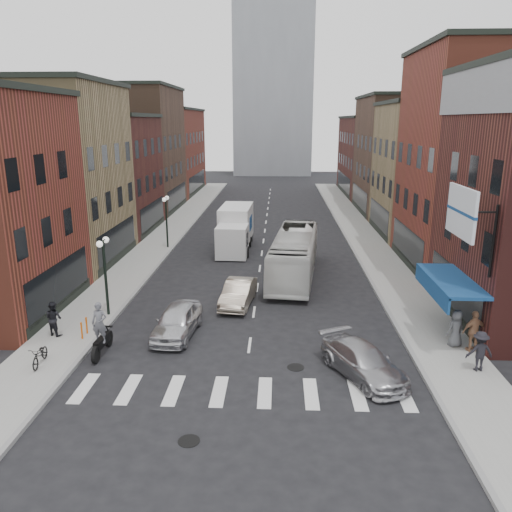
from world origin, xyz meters
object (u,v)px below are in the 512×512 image
Objects in this scene: box_truck at (235,229)px; parked_bicycle at (40,355)px; sedan_left_far at (238,293)px; ped_right_b at (474,331)px; curb_car at (363,362)px; streetlamp_far at (166,212)px; bike_rack at (84,328)px; billboard_sign at (463,214)px; ped_left_solo at (54,318)px; streetlamp_near at (104,262)px; ped_right_c at (456,328)px; motorcycle_rider at (100,331)px; sedan_left_near at (177,321)px; transit_bus at (294,255)px; ped_right_a at (480,351)px.

box_truck is 4.81× the size of parked_bicycle.
ped_right_b reaches higher than sedan_left_far.
sedan_left_far reaches higher than curb_car.
streetlamp_far is 5.14× the size of bike_rack.
billboard_sign is 0.85× the size of curb_car.
billboard_sign is 2.29× the size of ped_left_solo.
sedan_left_far is at bearing -82.05° from box_truck.
bike_rack is at bearing 177.17° from billboard_sign.
streetlamp_far is 13.78m from sedan_left_far.
parked_bicycle is (-0.94, -19.48, -2.35)m from streetlamp_far.
streetlamp_near reaches higher than ped_right_c.
curb_car is at bearing -4.56° from motorcycle_rider.
billboard_sign is 0.88× the size of sedan_left_near.
parked_bicycle is at bearing -6.32° from ped_right_b.
ped_right_b is at bearing 0.37° from parked_bicycle.
sedan_left_far is at bearing 39.23° from parked_bicycle.
ped_left_solo is (-11.27, -9.88, -0.51)m from transit_bus.
streetlamp_near is 1.01× the size of sedan_left_far.
ped_right_b is at bearing 117.88° from ped_right_c.
curb_car is (6.71, -19.71, -0.98)m from box_truck.
streetlamp_far is at bearing 90.00° from streetlamp_near.
box_truck is 20.84m from curb_car.
ped_right_c reaches higher than curb_car.
sedan_left_far is (5.36, 6.28, -0.44)m from motorcycle_rider.
transit_bus is 2.50× the size of sedan_left_near.
curb_car is at bearing -0.56° from ped_right_a.
streetlamp_near is 7.18m from sedan_left_far.
ped_right_c is (18.02, -0.34, 0.02)m from ped_left_solo.
ped_right_c is (11.11, -17.07, -0.63)m from box_truck.
streetlamp_near is at bearing 127.88° from curb_car.
sedan_left_far is 2.24× the size of ped_right_b.
sedan_left_far is 9.43m from curb_car.
billboard_sign is at bearing -23.41° from sedan_left_far.
transit_bus is at bearing 44.09° from parked_bicycle.
sedan_left_near is 12.47m from ped_right_c.
sedan_left_near is 13.11m from ped_right_b.
billboard_sign reaches higher than ped_right_b.
streetlamp_far is 0.54× the size of box_truck.
box_truck is 1.79× the size of sedan_left_near.
billboard_sign is 17.93m from parked_bicycle.
bike_rack is 16.62m from ped_right_c.
streetlamp_near is 17.44m from ped_right_b.
streetlamp_near is 1.73× the size of motorcycle_rider.
box_truck is 4.55× the size of ped_right_c.
streetlamp_far is at bearing 96.25° from motorcycle_rider.
streetlamp_near is 3.59m from bike_rack.
streetlamp_far is at bearing 94.37° from curb_car.
ped_left_solo is at bearing -132.44° from transit_bus.
ped_right_c is at bearing -0.92° from bike_rack.
streetlamp_far is 25.43m from ped_right_a.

